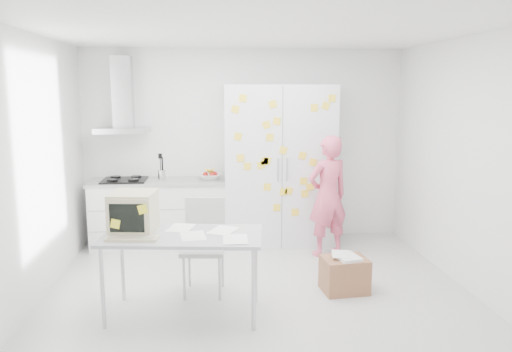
{
  "coord_description": "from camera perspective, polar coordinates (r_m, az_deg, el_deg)",
  "views": [
    {
      "loc": [
        -0.49,
        -5.06,
        2.14
      ],
      "look_at": [
        0.04,
        0.63,
        1.14
      ],
      "focal_mm": 35.0,
      "sensor_mm": 36.0,
      "label": 1
    }
  ],
  "objects": [
    {
      "name": "tall_cabinet",
      "position": [
        6.88,
        2.61,
        1.18
      ],
      "size": [
        1.5,
        0.68,
        2.2
      ],
      "color": "silver",
      "rests_on": "ground"
    },
    {
      "name": "desk",
      "position": [
        4.83,
        -11.88,
        -5.26
      ],
      "size": [
        1.56,
        0.91,
        1.18
      ],
      "rotation": [
        0.0,
        0.0,
        -0.12
      ],
      "color": "#A9ACB3",
      "rests_on": "ground"
    },
    {
      "name": "walls",
      "position": [
        5.86,
        -0.45,
        2.14
      ],
      "size": [
        4.52,
        4.01,
        2.7
      ],
      "color": "white",
      "rests_on": "ground"
    },
    {
      "name": "cardboard_box",
      "position": [
        5.51,
        10.08,
        -10.97
      ],
      "size": [
        0.5,
        0.41,
        0.41
      ],
      "rotation": [
        0.0,
        0.0,
        0.1
      ],
      "color": "#915E3E",
      "rests_on": "ground"
    },
    {
      "name": "counter_run",
      "position": [
        7.0,
        -10.97,
        -4.09
      ],
      "size": [
        1.84,
        0.63,
        1.28
      ],
      "color": "white",
      "rests_on": "ground"
    },
    {
      "name": "ceiling",
      "position": [
        5.12,
        0.24,
        16.18
      ],
      "size": [
        4.5,
        4.0,
        0.02
      ],
      "primitive_type": "cube",
      "color": "white",
      "rests_on": "walls"
    },
    {
      "name": "range_hood",
      "position": [
        7.0,
        -14.99,
        8.06
      ],
      "size": [
        0.7,
        0.48,
        1.01
      ],
      "color": "silver",
      "rests_on": "walls"
    },
    {
      "name": "chair",
      "position": [
        5.36,
        -5.93,
        -7.25
      ],
      "size": [
        0.5,
        0.5,
        1.0
      ],
      "rotation": [
        0.0,
        0.0,
        -0.11
      ],
      "color": "#BCBDBA",
      "rests_on": "ground"
    },
    {
      "name": "person",
      "position": [
        6.49,
        8.21,
        -2.28
      ],
      "size": [
        0.67,
        0.55,
        1.57
      ],
      "primitive_type": "imported",
      "rotation": [
        0.0,
        0.0,
        3.49
      ],
      "color": "#E15777",
      "rests_on": "ground"
    },
    {
      "name": "floor",
      "position": [
        5.52,
        0.22,
        -13.02
      ],
      "size": [
        4.5,
        4.0,
        0.02
      ],
      "primitive_type": "cube",
      "color": "silver",
      "rests_on": "ground"
    }
  ]
}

